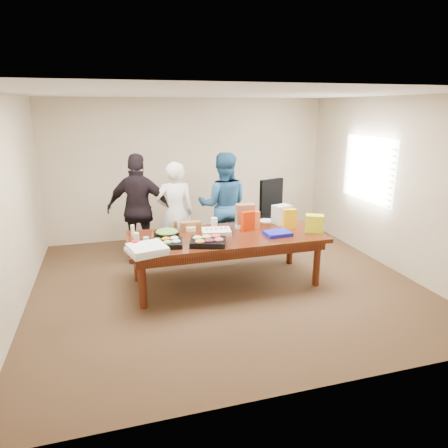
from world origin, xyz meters
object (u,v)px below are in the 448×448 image
object	(u,v)px
office_chair	(275,217)
sheet_cake	(216,232)
conference_table	(226,259)
salad_bowl	(167,235)
person_right	(223,205)
person_center	(175,214)

from	to	relation	value
office_chair	sheet_cake	distance (m)	1.87
conference_table	salad_bowl	distance (m)	0.95
salad_bowl	office_chair	bearing A→B (deg)	29.41
person_right	person_center	bearing A→B (deg)	24.83
office_chair	sheet_cake	bearing A→B (deg)	-158.40
conference_table	person_center	xyz separation A→B (m)	(-0.56, 1.01, 0.48)
conference_table	sheet_cake	distance (m)	0.43
office_chair	sheet_cake	size ratio (longest dim) A/B	2.94
office_chair	person_right	size ratio (longest dim) A/B	0.66
conference_table	person_right	size ratio (longest dim) A/B	1.55
office_chair	person_center	distance (m)	1.92
person_center	person_right	size ratio (longest dim) A/B	0.94
person_right	office_chair	bearing A→B (deg)	-159.31
sheet_cake	salad_bowl	world-z (taller)	salad_bowl
person_center	salad_bowl	size ratio (longest dim) A/B	4.68
person_right	salad_bowl	size ratio (longest dim) A/B	4.96
person_right	salad_bowl	bearing A→B (deg)	59.71
conference_table	salad_bowl	xyz separation A→B (m)	(-0.84, 0.03, 0.43)
office_chair	salad_bowl	distance (m)	2.50
person_center	salad_bowl	distance (m)	1.02
conference_table	person_center	bearing A→B (deg)	119.12
person_center	salad_bowl	xyz separation A→B (m)	(-0.28, -0.98, -0.05)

